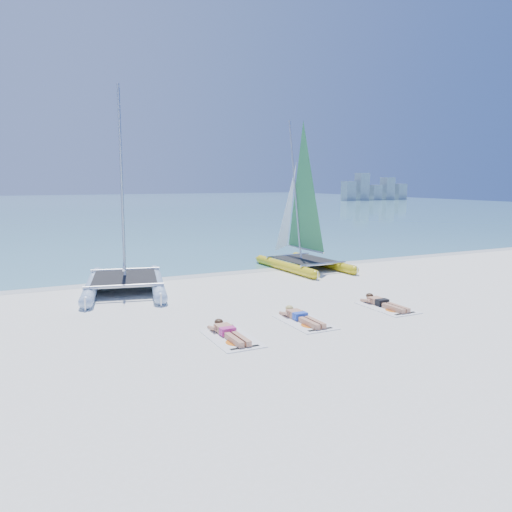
{
  "coord_description": "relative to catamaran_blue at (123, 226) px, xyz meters",
  "views": [
    {
      "loc": [
        -7.08,
        -13.05,
        3.71
      ],
      "look_at": [
        -0.18,
        1.2,
        1.29
      ],
      "focal_mm": 35.0,
      "sensor_mm": 36.0,
      "label": 1
    }
  ],
  "objects": [
    {
      "name": "sunbather_b",
      "position": [
        3.44,
        -5.91,
        -2.05
      ],
      "size": [
        0.37,
        1.73,
        0.26
      ],
      "color": "tan",
      "rests_on": "towel_b"
    },
    {
      "name": "catamaran_yellow",
      "position": [
        7.59,
        1.28,
        -0.14
      ],
      "size": [
        2.49,
        5.12,
        6.45
      ],
      "rotation": [
        0.0,
        0.0,
        0.05
      ],
      "color": "gold",
      "rests_on": "ground"
    },
    {
      "name": "sunbather_a",
      "position": [
        1.17,
        -6.33,
        -2.05
      ],
      "size": [
        0.37,
        1.73,
        0.26
      ],
      "color": "tan",
      "rests_on": "towel_a"
    },
    {
      "name": "towel_c",
      "position": [
        6.4,
        -5.87,
        -2.16
      ],
      "size": [
        1.0,
        1.85,
        0.02
      ],
      "primitive_type": "cube",
      "color": "white",
      "rests_on": "ground"
    },
    {
      "name": "towel_b",
      "position": [
        3.44,
        -6.11,
        -2.16
      ],
      "size": [
        1.0,
        1.85,
        0.02
      ],
      "primitive_type": "cube",
      "color": "white",
      "rests_on": "ground"
    },
    {
      "name": "sea",
      "position": [
        3.83,
        59.08,
        -2.16
      ],
      "size": [
        140.0,
        115.0,
        0.01
      ],
      "primitive_type": "cube",
      "color": "#79B5CA",
      "rests_on": "ground"
    },
    {
      "name": "towel_a",
      "position": [
        1.17,
        -6.52,
        -2.16
      ],
      "size": [
        1.0,
        1.85,
        0.02
      ],
      "primitive_type": "cube",
      "color": "white",
      "rests_on": "ground"
    },
    {
      "name": "distant_skyline",
      "position": [
        57.54,
        58.08,
        -0.23
      ],
      "size": [
        14.0,
        2.0,
        5.0
      ],
      "color": "#A6AFB6",
      "rests_on": "ground"
    },
    {
      "name": "wet_sand_strip",
      "position": [
        3.83,
        1.58,
        -2.16
      ],
      "size": [
        140.0,
        1.4,
        0.01
      ],
      "primitive_type": "cube",
      "color": "silver",
      "rests_on": "ground"
    },
    {
      "name": "catamaran_blue",
      "position": [
        0.0,
        0.0,
        0.0
      ],
      "size": [
        3.6,
        5.74,
        7.26
      ],
      "rotation": [
        0.0,
        0.0,
        -0.21
      ],
      "color": "#AEC7E4",
      "rests_on": "ground"
    },
    {
      "name": "ground",
      "position": [
        3.83,
        -3.92,
        -2.17
      ],
      "size": [
        140.0,
        140.0,
        0.0
      ],
      "primitive_type": "plane",
      "color": "white",
      "rests_on": "ground"
    },
    {
      "name": "sunbather_c",
      "position": [
        6.4,
        -5.68,
        -2.05
      ],
      "size": [
        0.37,
        1.73,
        0.26
      ],
      "color": "tan",
      "rests_on": "towel_c"
    }
  ]
}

